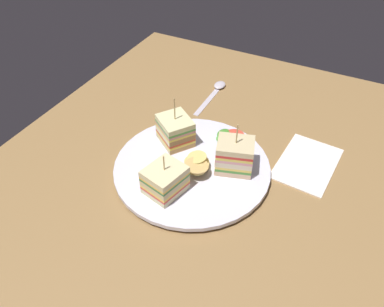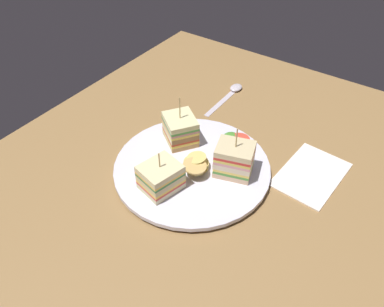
% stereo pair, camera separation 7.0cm
% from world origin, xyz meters
% --- Properties ---
extents(ground_plane, '(0.99, 0.76, 0.02)m').
position_xyz_m(ground_plane, '(0.00, 0.00, -0.01)').
color(ground_plane, olive).
extents(plate, '(0.29, 0.29, 0.02)m').
position_xyz_m(plate, '(0.00, 0.00, 0.01)').
color(plate, white).
rests_on(plate, ground_plane).
extents(sandwich_wedge_0, '(0.07, 0.08, 0.10)m').
position_xyz_m(sandwich_wedge_0, '(0.03, -0.07, 0.05)').
color(sandwich_wedge_0, '#DFB58D').
rests_on(sandwich_wedge_0, plate).
extents(sandwich_wedge_1, '(0.08, 0.09, 0.10)m').
position_xyz_m(sandwich_wedge_1, '(0.05, 0.06, 0.04)').
color(sandwich_wedge_1, beige).
rests_on(sandwich_wedge_1, plate).
extents(sandwich_wedge_2, '(0.08, 0.07, 0.08)m').
position_xyz_m(sandwich_wedge_2, '(-0.08, 0.01, 0.04)').
color(sandwich_wedge_2, beige).
rests_on(sandwich_wedge_2, plate).
extents(chip_pile, '(0.07, 0.07, 0.03)m').
position_xyz_m(chip_pile, '(-0.01, -0.01, 0.03)').
color(chip_pile, '#EEC567').
rests_on(chip_pile, plate).
extents(salad_garnish, '(0.07, 0.06, 0.01)m').
position_xyz_m(salad_garnish, '(0.10, -0.03, 0.02)').
color(salad_garnish, '#4B823E').
rests_on(salad_garnish, plate).
extents(spoon, '(0.15, 0.03, 0.01)m').
position_xyz_m(spoon, '(0.28, 0.07, 0.00)').
color(spoon, silver).
rests_on(spoon, ground_plane).
extents(napkin, '(0.16, 0.11, 0.01)m').
position_xyz_m(napkin, '(0.12, -0.19, 0.00)').
color(napkin, white).
rests_on(napkin, ground_plane).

